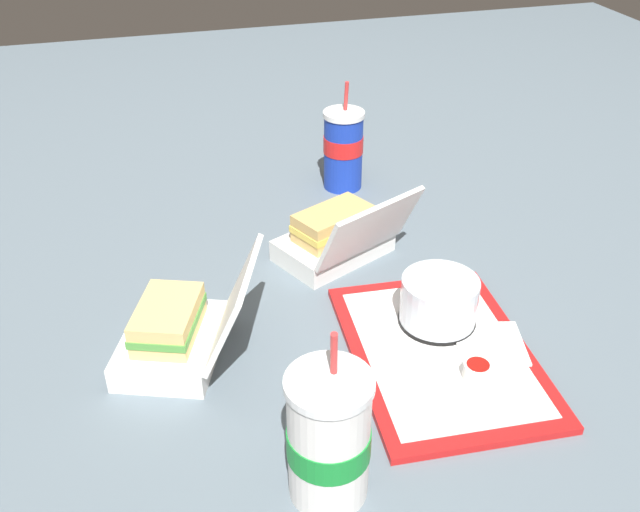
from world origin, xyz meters
TOP-DOWN VIEW (x-y plane):
  - ground_plane at (0.00, 0.00)m, footprint 3.20×3.20m
  - food_tray at (-0.25, -0.12)m, footprint 0.39×0.29m
  - cake_container at (-0.19, -0.14)m, footprint 0.12×0.12m
  - ketchup_cup at (-0.32, -0.14)m, footprint 0.04×0.04m
  - napkin_stack at (-0.26, -0.19)m, footprint 0.12×0.12m
  - plastic_fork at (-0.27, -0.04)m, footprint 0.11×0.05m
  - clamshell_sandwich_front at (0.05, -0.05)m, footprint 0.25×0.25m
  - clamshell_sandwich_back at (-0.14, 0.26)m, footprint 0.24×0.25m
  - soda_cup_center at (0.32, -0.14)m, footprint 0.09×0.09m
  - soda_cup_right at (-0.44, 0.11)m, footprint 0.10×0.10m

SIDE VIEW (x-z plane):
  - ground_plane at x=0.00m, z-range 0.00..0.00m
  - food_tray at x=-0.25m, z-range 0.00..0.01m
  - napkin_stack at x=-0.26m, z-range 0.01..0.02m
  - plastic_fork at x=-0.27m, z-range 0.01..0.02m
  - ketchup_cup at x=-0.32m, z-range 0.01..0.04m
  - clamshell_sandwich_front at x=0.05m, z-range -0.03..0.12m
  - clamshell_sandwich_back at x=-0.14m, z-range -0.04..0.13m
  - cake_container at x=-0.19m, z-range 0.01..0.09m
  - soda_cup_right at x=-0.44m, z-range -0.03..0.20m
  - soda_cup_center at x=0.32m, z-range -0.03..0.20m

